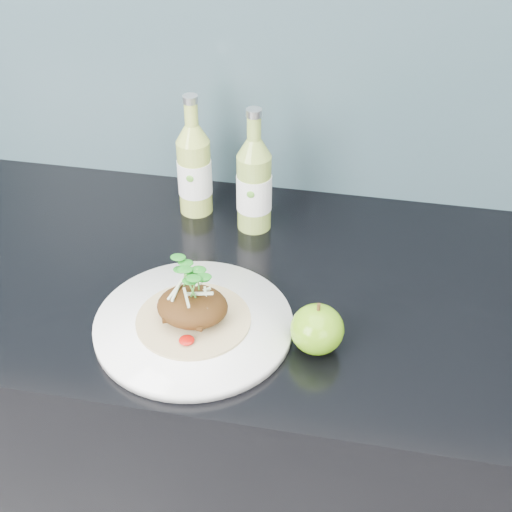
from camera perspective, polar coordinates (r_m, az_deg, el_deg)
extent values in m
cube|color=black|center=(1.46, -0.51, -15.65)|extent=(4.00, 0.60, 0.90)
cylinder|color=white|center=(1.04, -5.00, -5.51)|extent=(0.34, 0.34, 0.02)
cylinder|color=tan|center=(1.03, -5.03, -5.10)|extent=(0.17, 0.17, 0.00)
ellipsoid|color=#4A2A0D|center=(1.02, -5.10, -4.04)|extent=(0.10, 0.09, 0.05)
ellipsoid|color=#50900F|center=(0.99, 4.91, -5.85)|extent=(0.08, 0.08, 0.07)
cylinder|color=#472D14|center=(0.97, 5.03, -4.17)|extent=(0.01, 0.00, 0.01)
cylinder|color=#A7BC4E|center=(1.26, -4.92, 6.33)|extent=(0.08, 0.08, 0.14)
cone|color=#A7BC4E|center=(1.22, -5.12, 9.75)|extent=(0.06, 0.06, 0.03)
cylinder|color=#A7BC4E|center=(1.21, -5.21, 11.25)|extent=(0.02, 0.02, 0.04)
cylinder|color=silver|center=(1.20, -5.28, 12.39)|extent=(0.03, 0.03, 0.01)
cylinder|color=white|center=(1.26, -4.92, 6.34)|extent=(0.08, 0.08, 0.06)
ellipsoid|color=#59A533|center=(1.23, -5.32, 6.17)|extent=(0.01, 0.00, 0.01)
cylinder|color=#8BA846|center=(1.22, -0.15, 5.13)|extent=(0.08, 0.08, 0.14)
cone|color=#8BA846|center=(1.17, -0.16, 8.66)|extent=(0.06, 0.06, 0.03)
cylinder|color=#8BA846|center=(1.16, -0.16, 10.21)|extent=(0.02, 0.02, 0.04)
cylinder|color=silver|center=(1.15, -0.16, 11.39)|extent=(0.03, 0.03, 0.01)
cylinder|color=white|center=(1.22, -0.15, 5.15)|extent=(0.08, 0.08, 0.06)
ellipsoid|color=#59A533|center=(1.18, -0.44, 4.93)|extent=(0.01, 0.00, 0.01)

